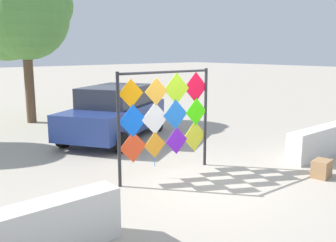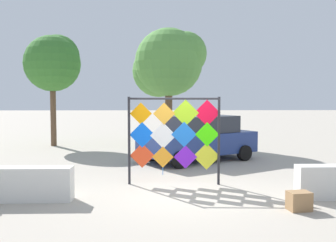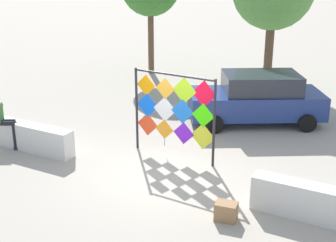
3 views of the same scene
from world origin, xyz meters
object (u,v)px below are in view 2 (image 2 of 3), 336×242
parked_car (199,138)px  tree_broadleaf (168,64)px  cardboard_box_large (299,201)px  kite_display_rack (175,133)px  tree_far_right (53,62)px

parked_car → tree_broadleaf: size_ratio=0.81×
parked_car → cardboard_box_large: bearing=-77.3°
parked_car → cardboard_box_large: 6.38m
cardboard_box_large → tree_broadleaf: bearing=102.5°
kite_display_rack → tree_broadleaf: tree_broadleaf is taller
kite_display_rack → cardboard_box_large: bearing=-44.1°
kite_display_rack → parked_car: 3.98m
kite_display_rack → cardboard_box_large: size_ratio=5.49×
kite_display_rack → tree_far_right: bearing=123.4°
tree_far_right → tree_broadleaf: bearing=0.8°
tree_broadleaf → tree_far_right: size_ratio=1.05×
parked_car → tree_far_right: size_ratio=0.86×
cardboard_box_large → tree_far_right: size_ratio=0.08×
kite_display_rack → tree_broadleaf: bearing=89.5°
parked_car → cardboard_box_large: size_ratio=10.27×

